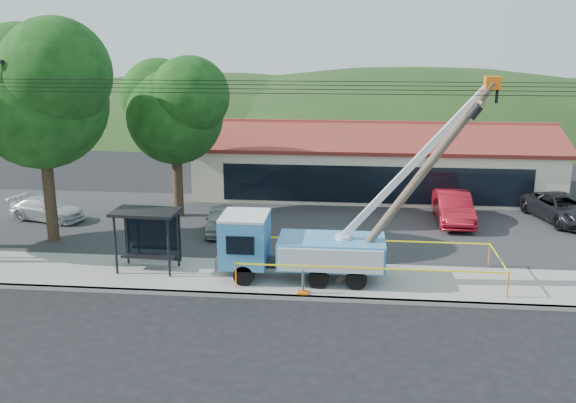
% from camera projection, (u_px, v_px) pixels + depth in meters
% --- Properties ---
extents(ground, '(120.00, 120.00, 0.00)m').
position_uv_depth(ground, '(275.00, 322.00, 22.89)').
color(ground, black).
rests_on(ground, ground).
extents(curb, '(60.00, 0.25, 0.15)m').
position_uv_depth(curb, '(282.00, 297.00, 24.89)').
color(curb, gray).
rests_on(curb, ground).
extents(sidewalk, '(60.00, 4.00, 0.15)m').
position_uv_depth(sidewalk, '(287.00, 279.00, 26.72)').
color(sidewalk, gray).
rests_on(sidewalk, ground).
extents(parking_lot, '(60.00, 12.00, 0.10)m').
position_uv_depth(parking_lot, '(302.00, 225.00, 34.43)').
color(parking_lot, '#28282B').
rests_on(parking_lot, ground).
extents(strip_mall, '(22.50, 8.53, 4.67)m').
position_uv_depth(strip_mall, '(374.00, 164.00, 41.26)').
color(strip_mall, beige).
rests_on(strip_mall, ground).
extents(tree_west_near, '(7.56, 6.72, 10.80)m').
position_uv_depth(tree_west_near, '(39.00, 88.00, 29.86)').
color(tree_west_near, '#332316').
rests_on(tree_west_near, ground).
extents(tree_lot, '(6.30, 5.60, 8.94)m').
position_uv_depth(tree_lot, '(174.00, 106.00, 34.52)').
color(tree_lot, '#332316').
rests_on(tree_lot, ground).
extents(hill_west, '(78.40, 56.00, 28.00)m').
position_uv_depth(hill_west, '(206.00, 120.00, 77.30)').
color(hill_west, '#1B3312').
rests_on(hill_west, ground).
extents(hill_center, '(89.60, 64.00, 32.00)m').
position_uv_depth(hill_center, '(416.00, 123.00, 74.88)').
color(hill_center, '#1B3312').
rests_on(hill_center, ground).
extents(utility_truck, '(10.77, 3.62, 8.32)m').
position_uv_depth(utility_truck, '(298.00, 245.00, 26.27)').
color(utility_truck, black).
rests_on(utility_truck, ground).
extents(leaning_pole, '(5.86, 1.91, 8.26)m').
position_uv_depth(leaning_pole, '(420.00, 177.00, 24.79)').
color(leaning_pole, brown).
rests_on(leaning_pole, ground).
extents(bus_shelter, '(2.79, 1.79, 2.63)m').
position_uv_depth(bus_shelter, '(148.00, 225.00, 27.27)').
color(bus_shelter, black).
rests_on(bus_shelter, ground).
extents(caution_tape, '(10.62, 3.60, 1.04)m').
position_uv_depth(caution_tape, '(368.00, 258.00, 26.68)').
color(caution_tape, orange).
rests_on(caution_tape, ground).
extents(car_silver, '(2.17, 4.11, 1.33)m').
position_uv_depth(car_silver, '(222.00, 234.00, 33.09)').
color(car_silver, '#9DA0A4').
rests_on(car_silver, ground).
extents(car_red, '(1.75, 5.00, 1.65)m').
position_uv_depth(car_red, '(452.00, 224.00, 34.73)').
color(car_red, maroon).
rests_on(car_red, ground).
extents(car_white, '(4.57, 2.75, 1.24)m').
position_uv_depth(car_white, '(48.00, 222.00, 35.20)').
color(car_white, silver).
rests_on(car_white, ground).
extents(car_dark, '(3.75, 5.78, 1.48)m').
position_uv_depth(car_dark, '(561.00, 223.00, 34.91)').
color(car_dark, black).
rests_on(car_dark, ground).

